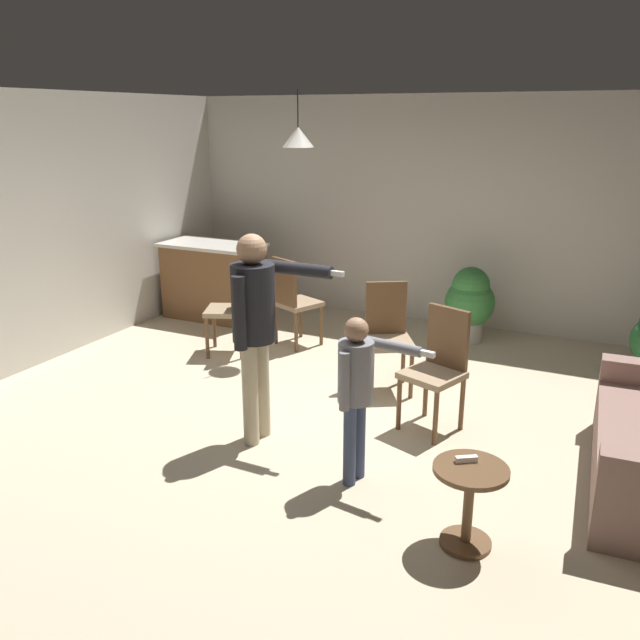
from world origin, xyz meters
TOP-DOWN VIEW (x-y plane):
  - ground at (0.00, 0.00)m, footprint 7.68×7.68m
  - wall_back at (0.00, 3.20)m, footprint 6.40×0.10m
  - wall_left at (-3.20, 0.00)m, footprint 0.10×6.40m
  - kitchen_counter at (-2.45, 2.11)m, footprint 1.26×0.66m
  - side_table_by_couch at (1.53, -1.11)m, footprint 0.44×0.44m
  - person_adult at (-0.27, -0.49)m, footprint 0.81×0.48m
  - person_child at (0.65, -0.73)m, footprint 0.64×0.34m
  - dining_chair_by_counter at (-1.05, 1.57)m, footprint 0.55×0.55m
  - dining_chair_near_wall at (-1.52, 1.10)m, footprint 0.55×0.55m
  - dining_chair_centre_back at (0.93, 0.32)m, footprint 0.54×0.54m
  - dining_chair_spare at (0.28, 0.91)m, footprint 0.57×0.57m
  - potted_plant_corner at (0.66, 2.58)m, footprint 0.56×0.56m
  - spare_remote_on_table at (1.48, -1.06)m, footprint 0.13×0.10m
  - ceiling_light_pendant at (-0.94, 1.52)m, footprint 0.32×0.32m

SIDE VIEW (x-z plane):
  - ground at x=0.00m, z-range 0.00..0.00m
  - side_table_by_couch at x=1.53m, z-range 0.07..0.59m
  - potted_plant_corner at x=0.66m, z-range 0.04..0.90m
  - kitchen_counter at x=-2.45m, z-range 0.00..0.95m
  - spare_remote_on_table at x=1.48m, z-range 0.52..0.56m
  - dining_chair_by_counter at x=-1.05m, z-range 0.05..1.05m
  - dining_chair_near_wall at x=-1.52m, z-range 0.05..1.05m
  - dining_chair_centre_back at x=0.93m, z-range 0.05..1.05m
  - dining_chair_spare at x=0.28m, z-range 0.05..1.05m
  - person_child at x=0.65m, z-range 0.14..1.34m
  - person_adult at x=-0.27m, z-range 0.20..1.84m
  - wall_back at x=0.00m, z-range 0.00..2.70m
  - wall_left at x=-3.20m, z-range 0.00..2.70m
  - ceiling_light_pendant at x=-0.94m, z-range 1.98..2.53m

